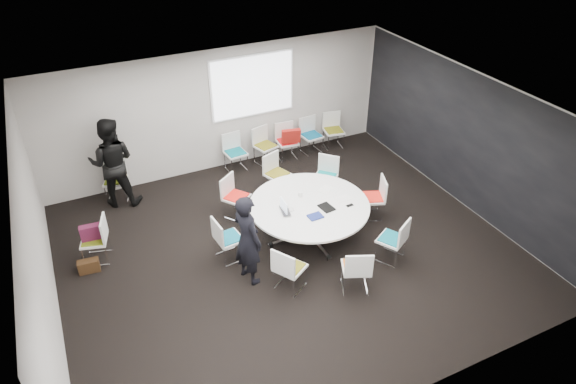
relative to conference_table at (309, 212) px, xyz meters
name	(u,v)px	position (x,y,z in m)	size (l,w,h in m)	color
room_shell	(293,186)	(-0.46, -0.22, 0.86)	(8.08, 7.08, 2.88)	black
conference_table	(309,212)	(0.00, 0.00, 0.00)	(2.25, 2.25, 0.73)	silver
projection_screen	(253,86)	(0.25, 3.24, 1.31)	(1.90, 0.03, 1.35)	white
chair_ring_a	(372,205)	(1.45, 0.01, -0.27)	(0.58, 0.59, 0.88)	silver
chair_ring_b	(325,184)	(0.98, 1.11, -0.27)	(0.64, 0.64, 0.88)	silver
chair_ring_c	(277,181)	(0.10, 1.66, -0.27)	(0.59, 0.58, 0.88)	silver
chair_ring_d	(236,204)	(-1.01, 1.22, -0.27)	(0.64, 0.63, 0.88)	silver
chair_ring_e	(229,246)	(-1.61, 0.04, -0.27)	(0.49, 0.50, 0.88)	silver
chair_ring_f	(289,275)	(-0.96, -1.14, -0.27)	(0.62, 0.63, 0.88)	silver
chair_ring_g	(355,276)	(0.03, -1.63, -0.27)	(0.60, 0.60, 0.88)	silver
chair_ring_h	(391,247)	(1.02, -1.26, -0.27)	(0.62, 0.62, 0.88)	silver
chair_back_a	(236,159)	(-0.37, 2.94, -0.27)	(0.49, 0.48, 0.88)	silver
chair_back_b	(265,152)	(0.38, 2.94, -0.27)	(0.57, 0.56, 0.88)	silver
chair_back_c	(287,148)	(0.93, 2.92, -0.27)	(0.50, 0.48, 0.88)	silver
chair_back_d	(311,142)	(1.61, 2.94, -0.27)	(0.50, 0.49, 0.88)	silver
chair_back_e	(333,137)	(2.23, 2.94, -0.27)	(0.53, 0.52, 0.88)	silver
chair_spare_left	(97,247)	(-3.76, 1.04, -0.27)	(0.56, 0.56, 0.88)	silver
chair_person_back	(117,187)	(-3.07, 2.92, -0.27)	(0.58, 0.58, 0.88)	silver
person_main	(247,240)	(-1.48, -0.61, 0.30)	(0.62, 0.41, 1.70)	black
person_back	(112,163)	(-3.07, 2.75, 0.42)	(0.94, 0.73, 1.93)	black
laptop	(288,211)	(-0.46, -0.03, 0.20)	(0.36, 0.23, 0.03)	#333338
laptop_lid	(284,206)	(-0.53, 0.00, 0.32)	(0.30, 0.02, 0.22)	silver
notebook_black	(326,207)	(0.23, -0.24, 0.20)	(0.22, 0.30, 0.02)	black
tablet_folio	(315,216)	(-0.09, -0.40, 0.20)	(0.26, 0.20, 0.03)	navy
papers_right	(326,189)	(0.52, 0.31, 0.19)	(0.30, 0.21, 0.00)	white
papers_front	(343,198)	(0.67, -0.10, 0.19)	(0.30, 0.21, 0.00)	white
cup	(300,194)	(-0.03, 0.32, 0.23)	(0.08, 0.08, 0.09)	white
phone	(350,205)	(0.66, -0.36, 0.19)	(0.14, 0.07, 0.01)	black
maroon_bag	(92,232)	(-3.78, 1.04, 0.08)	(0.40, 0.14, 0.28)	#561632
brown_bag	(89,266)	(-3.97, 0.77, -0.42)	(0.36, 0.16, 0.24)	#392312
red_jacket	(291,136)	(0.93, 2.69, 0.16)	(0.44, 0.10, 0.35)	#A71A14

